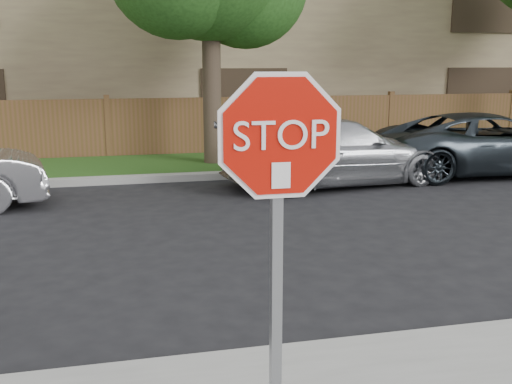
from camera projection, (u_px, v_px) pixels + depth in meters
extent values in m
plane|color=black|center=(101.00, 374.00, 5.00)|extent=(90.00, 90.00, 0.00)
cube|color=gray|center=(109.00, 180.00, 12.74)|extent=(70.00, 0.30, 0.15)
cube|color=#1E4714|center=(109.00, 168.00, 14.31)|extent=(70.00, 3.00, 0.12)
cube|color=brown|center=(108.00, 130.00, 15.67)|extent=(70.00, 0.12, 1.60)
cube|color=#8B7356|center=(106.00, 48.00, 20.53)|extent=(34.00, 8.00, 6.00)
cylinder|color=#382B21|center=(212.00, 87.00, 14.36)|extent=(0.44, 0.44, 3.92)
cube|color=gray|center=(276.00, 283.00, 3.61)|extent=(0.06, 0.06, 2.30)
cylinder|color=white|center=(280.00, 136.00, 3.36)|extent=(1.01, 0.02, 1.01)
cylinder|color=#B51106|center=(281.00, 136.00, 3.35)|extent=(0.93, 0.02, 0.93)
cube|color=white|center=(281.00, 175.00, 3.38)|extent=(0.11, 0.00, 0.15)
imported|color=#ACAFB4|center=(336.00, 151.00, 12.56)|extent=(5.10, 2.68, 1.41)
imported|color=#2B333A|center=(488.00, 144.00, 13.75)|extent=(5.17, 2.60, 1.40)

